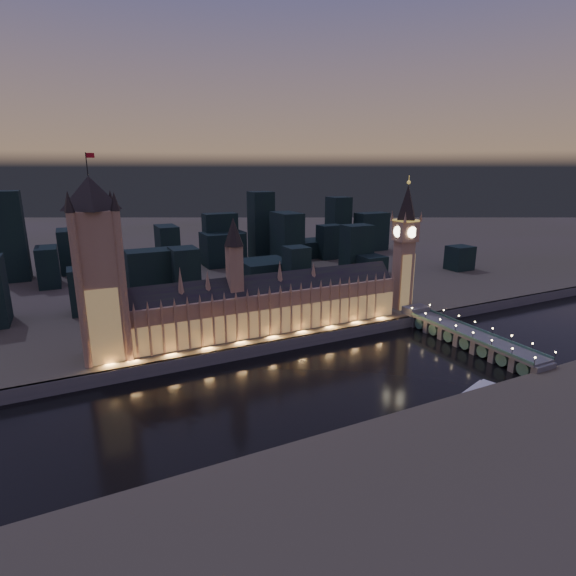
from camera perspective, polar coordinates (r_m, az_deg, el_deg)
name	(u,v)px	position (r m, az deg, el deg)	size (l,w,h in m)	color
ground_plane	(322,374)	(265.69, 4.29, -10.88)	(2000.00, 2000.00, 0.00)	black
north_bank	(157,240)	(744.32, -16.29, 5.81)	(2000.00, 960.00, 8.00)	#48452F
embankment_wall	(290,344)	(297.03, 0.32, -7.09)	(2000.00, 2.50, 8.00)	#4C5057
palace_of_westminster	(263,305)	(303.15, -3.22, -2.16)	(202.00, 22.00, 78.00)	#9F6F5A
victoria_tower	(98,261)	(272.64, -23.02, 3.13)	(31.68, 31.68, 115.71)	#9F6F5A
elizabeth_tower	(405,237)	(356.35, 14.66, 6.33)	(18.00, 18.00, 102.35)	#9F6F5A
westminster_bridge	(465,337)	(325.99, 21.55, -5.77)	(18.42, 113.00, 15.90)	#4C5057
river_boat	(475,394)	(260.05, 22.71, -12.32)	(45.59, 23.51, 4.50)	#4C5057
city_backdrop	(232,248)	(485.80, -7.09, 5.04)	(468.40, 215.63, 86.64)	black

